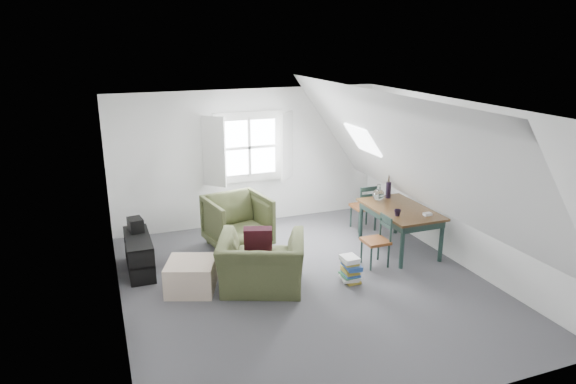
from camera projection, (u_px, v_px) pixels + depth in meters
name	position (u px, v px, depth m)	size (l,w,h in m)	color
floor	(306.00, 284.00, 7.33)	(5.50, 5.50, 0.00)	#4B4B50
ceiling	(308.00, 109.00, 6.59)	(5.50, 5.50, 0.00)	white
wall_back	(249.00, 158.00, 9.42)	(5.00, 5.00, 0.00)	white
wall_front	(428.00, 292.00, 4.50)	(5.00, 5.00, 0.00)	white
wall_left	(113.00, 224.00, 6.11)	(5.50, 5.50, 0.00)	white
wall_right	(458.00, 183.00, 7.81)	(5.50, 5.50, 0.00)	white
slope_left	(190.00, 174.00, 6.28)	(5.50, 5.50, 0.00)	white
slope_right	(407.00, 154.00, 7.33)	(5.50, 5.50, 0.00)	white
dormer_window	(250.00, 148.00, 9.29)	(1.71, 0.35, 1.30)	white
skylight	(363.00, 140.00, 8.50)	(0.55, 0.75, 0.04)	white
armchair_near	(262.00, 288.00, 7.22)	(1.16, 1.02, 0.76)	#424829
armchair_far	(238.00, 246.00, 8.63)	(0.94, 0.97, 0.88)	#424829
throw_pillow	(258.00, 239.00, 7.15)	(0.39, 0.11, 0.39)	#3C101C
ottoman	(191.00, 276.00, 7.10)	(0.64, 0.64, 0.43)	#C8AF96
dining_table	(400.00, 214.00, 8.35)	(0.86, 1.44, 0.72)	#372310
demijohn	(379.00, 194.00, 8.63)	(0.20, 0.20, 0.29)	silver
vase_twigs	(388.00, 189.00, 8.80)	(0.09, 0.10, 0.70)	black
cup	(397.00, 216.00, 7.97)	(0.11, 0.11, 0.10)	black
paper_box	(427.00, 214.00, 7.98)	(0.12, 0.08, 0.04)	white
dining_chair_far	(364.00, 206.00, 9.26)	(0.40, 0.40, 0.85)	brown
dining_chair_near	(377.00, 240.00, 7.83)	(0.37, 0.37, 0.79)	brown
media_shelf	(140.00, 256.00, 7.65)	(0.36, 1.07, 0.55)	black
electronics_box	(136.00, 225.00, 7.79)	(0.20, 0.28, 0.22)	black
magazine_stack	(351.00, 269.00, 7.36)	(0.29, 0.34, 0.38)	#B29933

